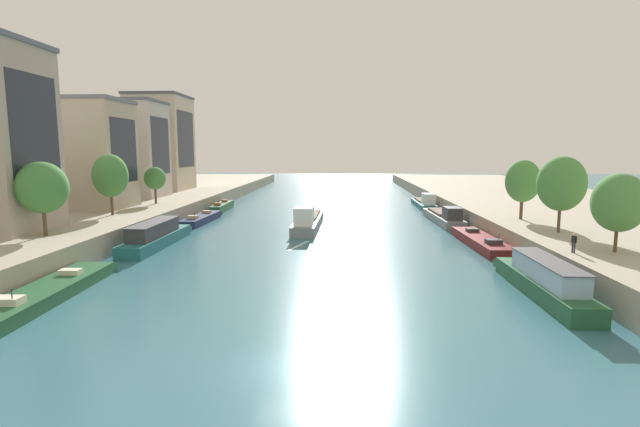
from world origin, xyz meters
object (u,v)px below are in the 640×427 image
moored_boat_right_end (480,241)px  moored_boat_left_lone (49,291)px  tree_right_by_lamp (619,203)px  person_on_quay (574,242)px  moored_boat_right_second (543,280)px  moored_boat_right_gap_after (424,203)px  tree_left_third (110,176)px  tree_left_distant (155,178)px  moored_boat_left_downstream (201,218)px  moored_boat_right_upstream (444,217)px  tree_right_second (561,184)px  tree_right_past_mid (523,181)px  barge_midriver (308,220)px  moored_boat_left_upstream (222,207)px  moored_boat_left_midway (156,236)px  tree_left_midway (42,188)px

moored_boat_right_end → moored_boat_left_lone: bearing=-150.8°
tree_right_by_lamp → person_on_quay: 4.75m
moored_boat_right_second → moored_boat_right_gap_after: 54.88m
moored_boat_left_lone → tree_left_third: bearing=107.1°
tree_left_distant → moored_boat_left_downstream: bearing=-14.8°
moored_boat_right_gap_after → person_on_quay: 51.51m
tree_right_by_lamp → moored_boat_right_gap_after: bearing=97.4°
moored_boat_right_end → moored_boat_right_upstream: 17.09m
tree_left_distant → person_on_quay: size_ratio=3.53×
tree_right_second → tree_right_past_mid: bearing=92.1°
tree_left_third → moored_boat_right_second: bearing=-27.9°
moored_boat_left_lone → moored_boat_right_gap_after: bearing=56.8°
moored_boat_right_gap_after → tree_left_distant: 48.83m
moored_boat_right_end → tree_left_distant: 48.92m
barge_midriver → moored_boat_left_upstream: barge_midriver is taller
moored_boat_left_upstream → moored_boat_right_upstream: 39.15m
moored_boat_left_lone → person_on_quay: bearing=8.1°
moored_boat_left_midway → moored_boat_right_upstream: size_ratio=0.95×
barge_midriver → tree_left_third: size_ratio=2.42×
moored_boat_right_end → tree_left_distant: tree_left_distant is taller
moored_boat_right_upstream → moored_boat_right_gap_after: moored_boat_right_gap_after is taller
moored_boat_right_upstream → tree_left_midway: bearing=-148.8°
moored_boat_left_midway → tree_left_third: tree_left_third is taller
moored_boat_right_upstream → tree_left_distant: 44.95m
moored_boat_left_upstream → moored_boat_right_gap_after: moored_boat_right_gap_after is taller
moored_boat_left_midway → moored_boat_right_end: 37.14m
moored_boat_right_second → moored_boat_right_upstream: size_ratio=0.88×
moored_boat_left_midway → moored_boat_right_end: bearing=3.3°
moored_boat_left_midway → moored_boat_left_downstream: size_ratio=1.18×
moored_boat_left_midway → tree_left_midway: tree_left_midway is taller
moored_boat_right_upstream → person_on_quay: 32.65m
moored_boat_right_second → tree_right_past_mid: tree_right_past_mid is taller
moored_boat_left_upstream → tree_right_past_mid: bearing=-30.8°
tree_left_distant → person_on_quay: tree_left_distant is taller
moored_boat_left_lone → moored_boat_left_midway: (0.52, 18.89, 0.70)m
moored_boat_left_downstream → moored_boat_left_upstream: bearing=91.4°
moored_boat_left_upstream → tree_right_second: tree_right_second is taller
moored_boat_left_midway → barge_midriver: bearing=39.2°
moored_boat_left_lone → moored_boat_right_upstream: size_ratio=0.94×
moored_boat_right_second → tree_left_third: size_ratio=1.90×
moored_boat_left_downstream → moored_boat_right_gap_after: moored_boat_right_gap_after is taller
moored_boat_right_upstream → moored_boat_right_gap_after: bearing=88.8°
tree_left_third → tree_left_distant: tree_left_third is taller
moored_boat_right_upstream → tree_right_by_lamp: bearing=-77.6°
moored_boat_left_lone → moored_boat_left_midway: size_ratio=0.99×
moored_boat_left_upstream → moored_boat_right_upstream: size_ratio=0.72×
moored_boat_left_midway → moored_boat_right_second: (36.26, -16.64, -0.00)m
moored_boat_left_lone → moored_boat_right_second: bearing=3.5°
moored_boat_right_upstream → tree_left_distant: size_ratio=2.95×
moored_boat_left_midway → moored_boat_left_upstream: bearing=91.1°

